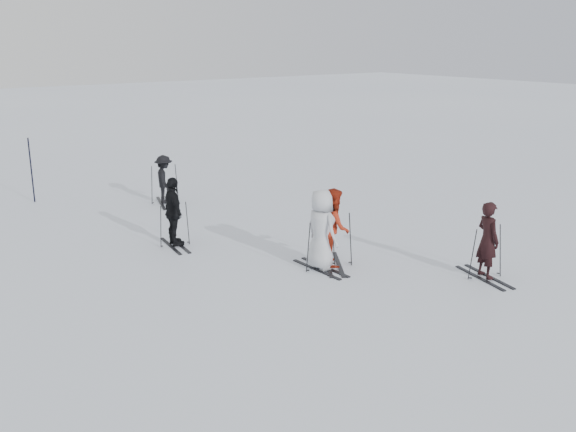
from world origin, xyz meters
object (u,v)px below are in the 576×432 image
object	(u,v)px
skier_near_dark	(487,241)
skier_red	(334,228)
skier_uphill_left	(174,213)
skier_uphill_far	(164,180)
piste_marker	(31,170)
skier_grey	(321,231)

from	to	relation	value
skier_near_dark	skier_red	xyz separation A→B (m)	(-2.14, 2.56, 0.05)
skier_uphill_left	skier_uphill_far	bearing A→B (deg)	-14.39
piste_marker	skier_grey	bearing A→B (deg)	-70.77
skier_uphill_left	piste_marker	distance (m)	6.86
piste_marker	skier_red	bearing A→B (deg)	-68.74
skier_red	skier_near_dark	bearing A→B (deg)	-107.19
skier_grey	piste_marker	world-z (taller)	piste_marker
piste_marker	skier_uphill_left	bearing A→B (deg)	-76.40
skier_near_dark	skier_uphill_left	size ratio (longest dim) A/B	0.97
skier_uphill_left	piste_marker	size ratio (longest dim) A/B	0.84
skier_red	piste_marker	xyz separation A→B (m)	(-3.92, 10.07, 0.14)
skier_near_dark	skier_uphill_far	world-z (taller)	skier_near_dark
skier_near_dark	piste_marker	bearing A→B (deg)	39.31
piste_marker	skier_near_dark	bearing A→B (deg)	-64.37
skier_uphill_left	skier_uphill_far	world-z (taller)	skier_uphill_left
skier_near_dark	skier_uphill_left	distance (m)	7.44
skier_grey	piste_marker	distance (m)	10.71
skier_grey	skier_near_dark	bearing A→B (deg)	-136.53
skier_near_dark	skier_uphill_left	world-z (taller)	skier_uphill_left
skier_uphill_far	piste_marker	size ratio (longest dim) A/B	0.73
skier_red	skier_uphill_left	world-z (taller)	skier_red
skier_uphill_far	skier_uphill_left	bearing A→B (deg)	175.23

